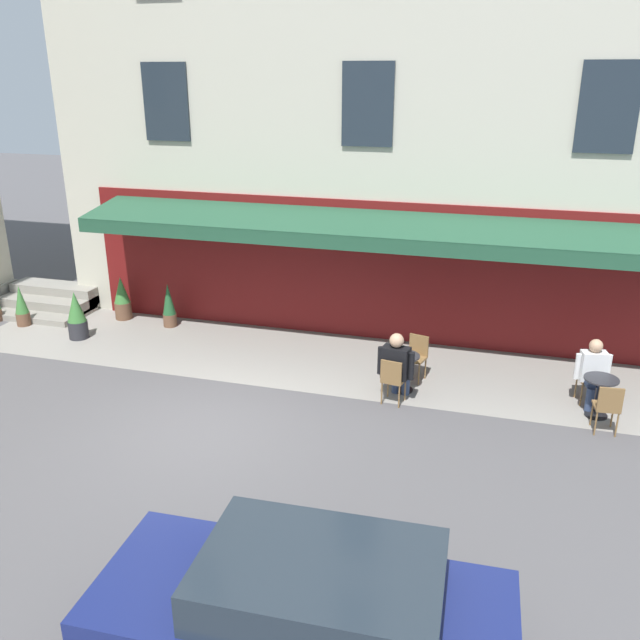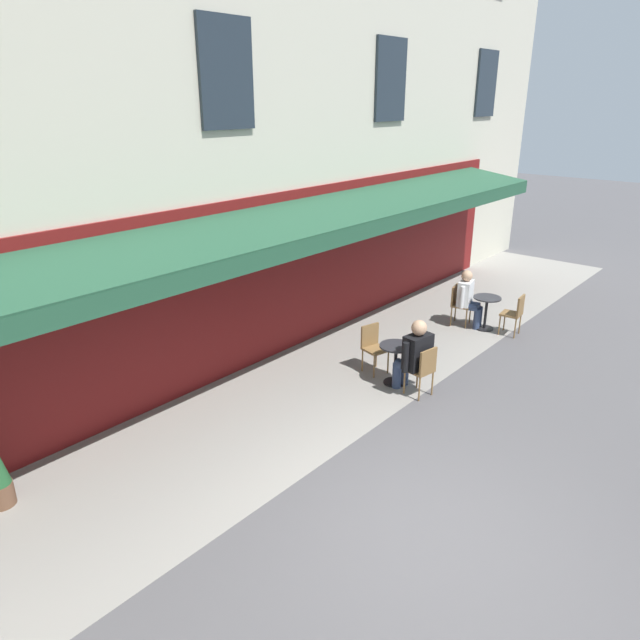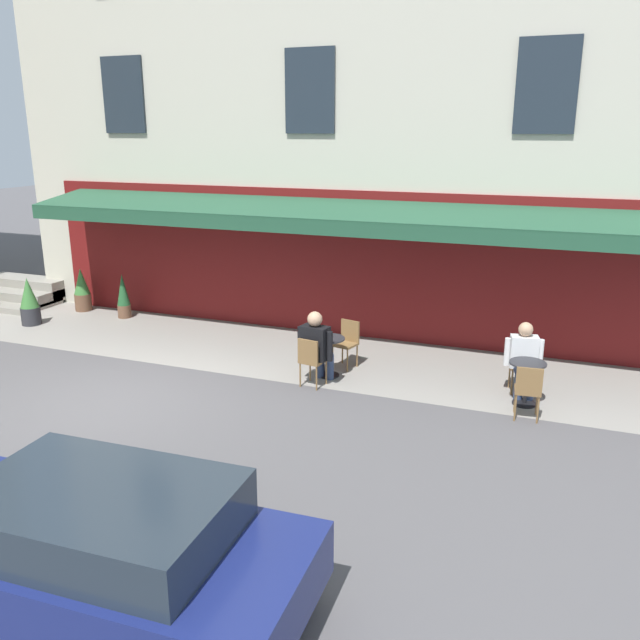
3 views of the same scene
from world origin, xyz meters
The scene contains 10 objects.
ground_plane centered at (0.00, 0.00, 0.00)m, with size 70.00×70.00×0.00m, color #565456.
sidewalk_cafe_terrace centered at (-3.25, -3.40, 0.00)m, with size 20.50×3.20×0.01m, color gray.
cafe_table_near_entrance centered at (-6.57, -2.35, 0.49)m, with size 0.60×0.60×0.75m.
cafe_chair_wicker_corner_right centered at (-6.64, -1.72, 0.55)m, with size 0.44×0.44×0.91m.
cafe_chair_wicker_facing_street centered at (-6.43, -2.97, 0.55)m, with size 0.48×0.48×0.91m.
cafe_table_mid_terrace centered at (-3.05, -2.41, 0.49)m, with size 0.60×0.60×0.75m.
cafe_chair_wicker_corner_left centered at (-2.94, -1.78, 0.55)m, with size 0.46×0.46×0.91m.
cafe_chair_wicker_by_window centered at (-3.21, -3.02, 0.55)m, with size 0.49×0.49×0.91m.
seated_patron_in_white centered at (-6.48, -2.76, 0.69)m, with size 0.64×0.59×1.29m.
seated_companion_in_black centered at (-2.98, -2.00, 0.72)m, with size 0.71×0.63×1.36m.
Camera 2 is at (5.00, 2.66, 4.84)m, focal length 32.61 mm.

